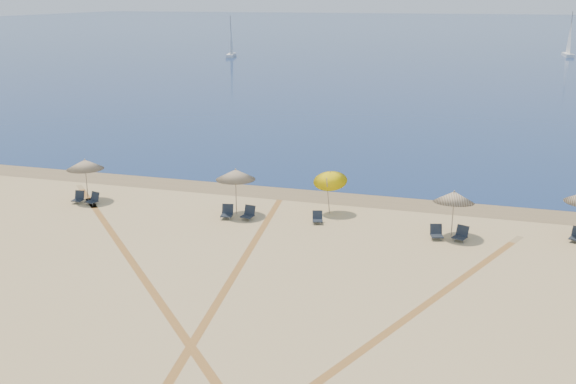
% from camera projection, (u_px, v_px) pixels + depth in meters
% --- Properties ---
extents(ocean, '(500.00, 500.00, 0.00)m').
position_uv_depth(ocean, '(461.00, 30.00, 225.31)').
color(ocean, '#0C2151').
rests_on(ocean, ground).
extents(wet_sand, '(500.00, 500.00, 0.00)m').
position_uv_depth(wet_sand, '(307.00, 195.00, 40.52)').
color(wet_sand, olive).
rests_on(wet_sand, ground).
extents(umbrella_1, '(2.13, 2.13, 2.52)m').
position_uv_depth(umbrella_1, '(85.00, 164.00, 38.78)').
color(umbrella_1, gray).
rests_on(umbrella_1, ground).
extents(umbrella_2, '(2.15, 2.15, 2.61)m').
position_uv_depth(umbrella_2, '(236.00, 175.00, 36.25)').
color(umbrella_2, gray).
rests_on(umbrella_2, ground).
extents(umbrella_3, '(1.86, 1.93, 2.69)m').
position_uv_depth(umbrella_3, '(330.00, 177.00, 36.46)').
color(umbrella_3, gray).
rests_on(umbrella_3, ground).
extents(umbrella_4, '(2.02, 2.06, 2.41)m').
position_uv_depth(umbrella_4, '(454.00, 197.00, 33.01)').
color(umbrella_4, gray).
rests_on(umbrella_4, ground).
extents(chair_2, '(0.61, 0.70, 0.68)m').
position_uv_depth(chair_2, '(79.00, 198.00, 38.91)').
color(chair_2, black).
rests_on(chair_2, ground).
extents(chair_3, '(0.73, 0.80, 0.70)m').
position_uv_depth(chair_3, '(93.00, 199.00, 38.61)').
color(chair_3, black).
rests_on(chair_3, ground).
extents(chair_4, '(0.72, 0.81, 0.74)m').
position_uv_depth(chair_4, '(227.00, 212.00, 36.21)').
color(chair_4, black).
rests_on(chair_4, ground).
extents(chair_5, '(0.70, 0.79, 0.73)m').
position_uv_depth(chair_5, '(249.00, 213.00, 36.05)').
color(chair_5, black).
rests_on(chair_5, ground).
extents(chair_6, '(0.68, 0.74, 0.64)m').
position_uv_depth(chair_6, '(318.00, 218.00, 35.45)').
color(chair_6, black).
rests_on(chair_6, ground).
extents(chair_7, '(0.75, 0.82, 0.70)m').
position_uv_depth(chair_7, '(436.00, 233.00, 33.17)').
color(chair_7, black).
rests_on(chair_7, ground).
extents(chair_8, '(0.83, 0.89, 0.73)m').
position_uv_depth(chair_8, '(461.00, 234.00, 32.90)').
color(chair_8, black).
rests_on(chair_8, ground).
extents(sailboat_2, '(2.41, 5.33, 7.69)m').
position_uv_depth(sailboat_2, '(231.00, 44.00, 128.96)').
color(sailboat_2, white).
rests_on(sailboat_2, ocean).
extents(sailboat_3, '(1.91, 5.81, 8.51)m').
position_uv_depth(sailboat_3, '(569.00, 43.00, 129.38)').
color(sailboat_3, white).
rests_on(sailboat_3, ocean).
extents(tire_tracks, '(49.80, 43.64, 0.00)m').
position_uv_depth(tire_tracks, '(232.00, 294.00, 27.07)').
color(tire_tracks, tan).
rests_on(tire_tracks, ground).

